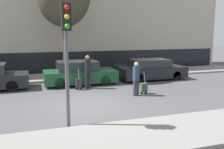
{
  "coord_description": "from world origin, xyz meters",
  "views": [
    {
      "loc": [
        -2.25,
        -10.0,
        3.04
      ],
      "look_at": [
        1.65,
        1.8,
        0.95
      ],
      "focal_mm": 40.0,
      "sensor_mm": 36.0,
      "label": 1
    }
  ],
  "objects_px": {
    "pedestrian_left": "(88,70)",
    "traffic_light": "(66,42)",
    "parked_car_1": "(79,73)",
    "trolley_right": "(144,87)",
    "trolley_left": "(79,83)",
    "parked_bicycle": "(120,68)",
    "parked_car_2": "(152,70)",
    "pedestrian_right": "(136,77)"
  },
  "relations": [
    {
      "from": "pedestrian_right",
      "to": "traffic_light",
      "type": "height_order",
      "value": "traffic_light"
    },
    {
      "from": "parked_car_2",
      "to": "parked_car_1",
      "type": "bearing_deg",
      "value": -179.64
    },
    {
      "from": "pedestrian_right",
      "to": "trolley_right",
      "type": "distance_m",
      "value": 0.82
    },
    {
      "from": "pedestrian_left",
      "to": "pedestrian_right",
      "type": "distance_m",
      "value": 2.95
    },
    {
      "from": "traffic_light",
      "to": "parked_car_2",
      "type": "bearing_deg",
      "value": 46.78
    },
    {
      "from": "parked_car_2",
      "to": "trolley_left",
      "type": "relative_size",
      "value": 3.81
    },
    {
      "from": "parked_car_1",
      "to": "trolley_right",
      "type": "bearing_deg",
      "value": -52.23
    },
    {
      "from": "pedestrian_left",
      "to": "parked_bicycle",
      "type": "height_order",
      "value": "pedestrian_left"
    },
    {
      "from": "parked_bicycle",
      "to": "parked_car_2",
      "type": "bearing_deg",
      "value": -65.62
    },
    {
      "from": "trolley_left",
      "to": "parked_bicycle",
      "type": "distance_m",
      "value": 5.67
    },
    {
      "from": "trolley_left",
      "to": "pedestrian_right",
      "type": "xyz_separation_m",
      "value": [
        2.42,
        -2.15,
        0.58
      ]
    },
    {
      "from": "traffic_light",
      "to": "parked_bicycle",
      "type": "height_order",
      "value": "traffic_light"
    },
    {
      "from": "pedestrian_right",
      "to": "parked_car_1",
      "type": "bearing_deg",
      "value": -80.64
    },
    {
      "from": "parked_car_2",
      "to": "traffic_light",
      "type": "height_order",
      "value": "traffic_light"
    },
    {
      "from": "parked_car_2",
      "to": "trolley_right",
      "type": "distance_m",
      "value": 4.04
    },
    {
      "from": "pedestrian_left",
      "to": "parked_bicycle",
      "type": "xyz_separation_m",
      "value": [
        3.36,
        4.0,
        -0.56
      ]
    },
    {
      "from": "traffic_light",
      "to": "trolley_left",
      "type": "bearing_deg",
      "value": 76.03
    },
    {
      "from": "parked_car_1",
      "to": "traffic_light",
      "type": "bearing_deg",
      "value": -103.72
    },
    {
      "from": "trolley_left",
      "to": "trolley_right",
      "type": "xyz_separation_m",
      "value": [
        2.93,
        -1.95,
        -0.02
      ]
    },
    {
      "from": "pedestrian_right",
      "to": "trolley_left",
      "type": "bearing_deg",
      "value": -62.7
    },
    {
      "from": "parked_car_1",
      "to": "pedestrian_left",
      "type": "xyz_separation_m",
      "value": [
        0.22,
        -1.3,
        0.4
      ]
    },
    {
      "from": "trolley_left",
      "to": "trolley_right",
      "type": "height_order",
      "value": "trolley_left"
    },
    {
      "from": "parked_car_2",
      "to": "traffic_light",
      "type": "relative_size",
      "value": 1.11
    },
    {
      "from": "pedestrian_left",
      "to": "traffic_light",
      "type": "xyz_separation_m",
      "value": [
        -1.88,
        -5.53,
        1.72
      ]
    },
    {
      "from": "pedestrian_left",
      "to": "traffic_light",
      "type": "distance_m",
      "value": 6.09
    },
    {
      "from": "trolley_left",
      "to": "traffic_light",
      "type": "distance_m",
      "value": 6.08
    },
    {
      "from": "parked_car_1",
      "to": "trolley_left",
      "type": "xyz_separation_m",
      "value": [
        -0.32,
        -1.42,
        -0.3
      ]
    },
    {
      "from": "pedestrian_left",
      "to": "trolley_right",
      "type": "xyz_separation_m",
      "value": [
        2.39,
        -2.07,
        -0.72
      ]
    },
    {
      "from": "trolley_right",
      "to": "traffic_light",
      "type": "distance_m",
      "value": 6.02
    },
    {
      "from": "trolley_right",
      "to": "parked_car_1",
      "type": "bearing_deg",
      "value": 127.77
    },
    {
      "from": "parked_car_2",
      "to": "parked_bicycle",
      "type": "distance_m",
      "value": 2.93
    },
    {
      "from": "parked_car_1",
      "to": "pedestrian_left",
      "type": "relative_size",
      "value": 2.29
    },
    {
      "from": "parked_car_1",
      "to": "pedestrian_right",
      "type": "height_order",
      "value": "pedestrian_right"
    },
    {
      "from": "traffic_light",
      "to": "pedestrian_right",
      "type": "bearing_deg",
      "value": 40.95
    },
    {
      "from": "pedestrian_right",
      "to": "parked_bicycle",
      "type": "height_order",
      "value": "pedestrian_right"
    },
    {
      "from": "trolley_left",
      "to": "traffic_light",
      "type": "height_order",
      "value": "traffic_light"
    },
    {
      "from": "trolley_left",
      "to": "parked_bicycle",
      "type": "bearing_deg",
      "value": 46.58
    },
    {
      "from": "parked_car_2",
      "to": "parked_bicycle",
      "type": "bearing_deg",
      "value": 114.38
    },
    {
      "from": "pedestrian_left",
      "to": "trolley_left",
      "type": "relative_size",
      "value": 1.62
    },
    {
      "from": "parked_car_2",
      "to": "pedestrian_left",
      "type": "bearing_deg",
      "value": -163.75
    },
    {
      "from": "parked_car_2",
      "to": "parked_bicycle",
      "type": "xyz_separation_m",
      "value": [
        -1.21,
        2.67,
        -0.14
      ]
    },
    {
      "from": "parked_car_1",
      "to": "trolley_right",
      "type": "height_order",
      "value": "parked_car_1"
    }
  ]
}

